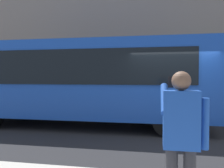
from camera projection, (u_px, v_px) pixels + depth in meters
ground_plane at (172, 134)px, 7.40m from camera, size 60.00×60.00×0.00m
building_facade_far at (165, 5)px, 13.90m from camera, size 28.00×1.55×12.00m
red_bus at (82, 80)px, 8.62m from camera, size 9.05×2.54×3.08m
pedestrian_photographer at (181, 133)px, 2.71m from camera, size 0.53×0.52×1.70m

